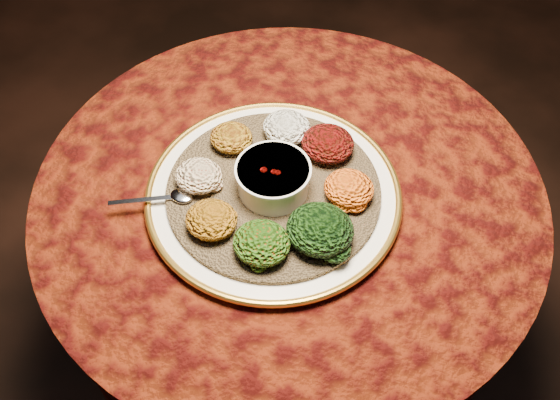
% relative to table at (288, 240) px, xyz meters
% --- Properties ---
extents(table, '(0.96, 0.96, 0.73)m').
position_rel_table_xyz_m(table, '(0.00, 0.00, 0.00)').
color(table, black).
rests_on(table, ground).
extents(platter, '(0.59, 0.59, 0.02)m').
position_rel_table_xyz_m(platter, '(-0.02, -0.04, 0.19)').
color(platter, white).
rests_on(platter, table).
extents(injera, '(0.51, 0.51, 0.01)m').
position_rel_table_xyz_m(injera, '(-0.02, -0.04, 0.20)').
color(injera, brown).
rests_on(injera, platter).
extents(stew_bowl, '(0.14, 0.14, 0.06)m').
position_rel_table_xyz_m(stew_bowl, '(-0.02, -0.04, 0.24)').
color(stew_bowl, white).
rests_on(stew_bowl, injera).
extents(spoon, '(0.14, 0.09, 0.01)m').
position_rel_table_xyz_m(spoon, '(-0.17, -0.13, 0.21)').
color(spoon, silver).
rests_on(spoon, injera).
extents(portion_ayib, '(0.09, 0.09, 0.04)m').
position_rel_table_xyz_m(portion_ayib, '(-0.04, 0.09, 0.23)').
color(portion_ayib, silver).
rests_on(portion_ayib, injera).
extents(portion_kitfo, '(0.10, 0.09, 0.05)m').
position_rel_table_xyz_m(portion_kitfo, '(0.04, 0.08, 0.23)').
color(portion_kitfo, black).
rests_on(portion_kitfo, injera).
extents(portion_tikil, '(0.09, 0.09, 0.04)m').
position_rel_table_xyz_m(portion_tikil, '(0.11, 0.00, 0.23)').
color(portion_tikil, '#A4670D').
rests_on(portion_tikil, injera).
extents(portion_gomen, '(0.11, 0.11, 0.06)m').
position_rel_table_xyz_m(portion_gomen, '(0.10, -0.11, 0.24)').
color(portion_gomen, black).
rests_on(portion_gomen, injera).
extents(portion_mixveg, '(0.10, 0.09, 0.05)m').
position_rel_table_xyz_m(portion_mixveg, '(0.02, -0.17, 0.23)').
color(portion_mixveg, '#9C2E0A').
rests_on(portion_mixveg, injera).
extents(portion_kik, '(0.09, 0.09, 0.04)m').
position_rel_table_xyz_m(portion_kik, '(-0.08, -0.16, 0.23)').
color(portion_kik, '#99570D').
rests_on(portion_kik, injera).
extents(portion_timatim, '(0.09, 0.08, 0.04)m').
position_rel_table_xyz_m(portion_timatim, '(-0.14, -0.08, 0.23)').
color(portion_timatim, maroon).
rests_on(portion_timatim, injera).
extents(portion_shiro, '(0.08, 0.08, 0.04)m').
position_rel_table_xyz_m(portion_shiro, '(-0.13, 0.03, 0.23)').
color(portion_shiro, '#A47113').
rests_on(portion_shiro, injera).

